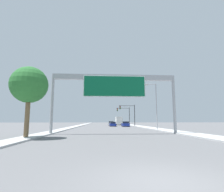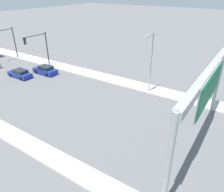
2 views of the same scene
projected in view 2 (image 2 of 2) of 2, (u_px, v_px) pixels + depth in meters
name	position (u px, v px, depth m)	size (l,w,h in m)	color
sidewalk_right	(16.00, 55.00, 49.29)	(3.00, 120.00, 0.15)	#B4B4B4
sign_gantry	(208.00, 85.00, 18.56)	(16.79, 0.73, 7.94)	#9EA0A5
car_mid_left	(45.00, 70.00, 38.63)	(1.90, 4.52, 1.49)	navy
car_near_left	(20.00, 74.00, 37.22)	(1.81, 4.56, 1.37)	navy
traffic_light_near_intersection	(40.00, 45.00, 39.51)	(4.97, 0.32, 6.55)	#2D2D30
traffic_light_mid_block	(7.00, 39.00, 44.48)	(4.86, 0.32, 6.48)	#2D2D30
street_lamp_right	(151.00, 59.00, 29.83)	(2.26, 0.28, 8.74)	#9EA0A5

